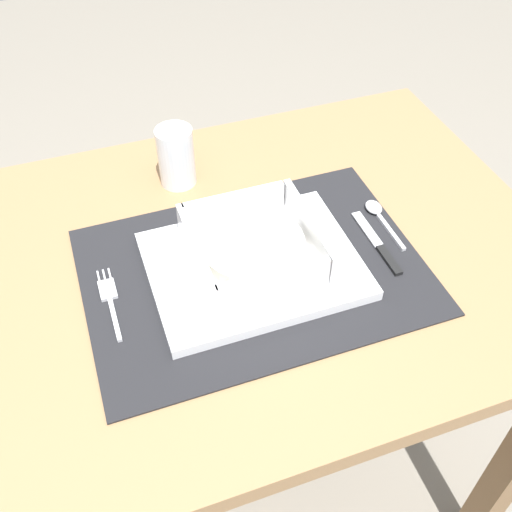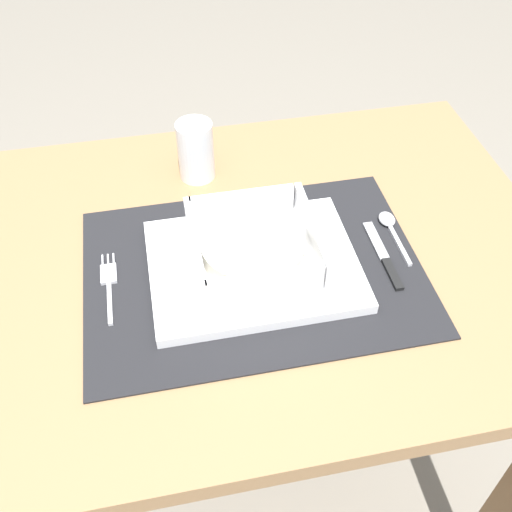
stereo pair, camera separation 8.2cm
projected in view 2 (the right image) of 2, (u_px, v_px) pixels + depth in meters
The scene contains 9 objects.
ground_plane at pixel (251, 478), 1.40m from camera, with size 6.00×6.00×0.00m, color gray.
dining_table at pixel (249, 307), 0.95m from camera, with size 0.91×0.66×0.75m.
placemat at pixel (256, 270), 0.84m from camera, with size 0.47×0.34×0.00m, color black.
serving_plate at pixel (255, 265), 0.83m from camera, with size 0.29×0.22×0.02m, color white.
porridge_bowl at pixel (255, 249), 0.81m from camera, with size 0.17×0.17×0.06m.
fork at pixel (109, 282), 0.82m from camera, with size 0.02×0.13×0.00m.
spoon at pixel (389, 224), 0.90m from camera, with size 0.02×0.11×0.01m.
butter_knife at pixel (385, 259), 0.85m from camera, with size 0.01×0.14×0.01m.
drinking_glass at pixel (196, 154), 0.96m from camera, with size 0.06×0.06×0.10m.
Camera 2 is at (-0.11, -0.60, 1.37)m, focal length 42.04 mm.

